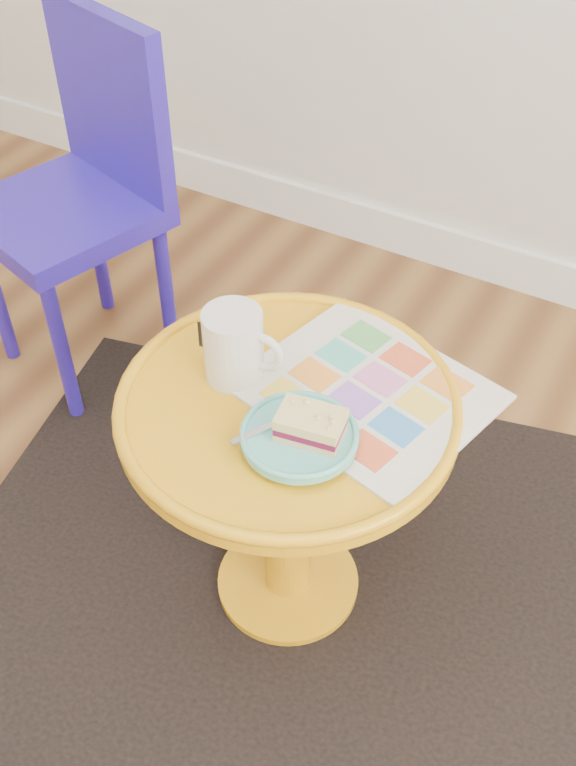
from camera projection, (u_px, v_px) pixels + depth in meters
The scene contains 8 objects.
rug at pixel (288, 584), 1.63m from camera, with size 1.30×1.10×0.01m, color black.
side_table at pixel (288, 463), 1.38m from camera, with size 0.52×0.52×0.50m.
chair at pixel (84, 182), 1.81m from camera, with size 0.44×0.44×0.80m.
newspaper at pixel (367, 391), 1.30m from camera, with size 0.34×0.29×0.01m, color silver.
mug at pixel (235, 344), 1.28m from camera, with size 0.13×0.09×0.12m.
plate at pixel (299, 437), 1.21m from camera, with size 0.17×0.17×0.02m.
cake_slice at pixel (311, 425), 1.19m from camera, with size 0.10×0.08×0.04m.
fork at pixel (279, 422), 1.22m from camera, with size 0.08×0.13×0.00m.
Camera 1 is at (0.55, 0.09, 1.41)m, focal length 40.00 mm.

